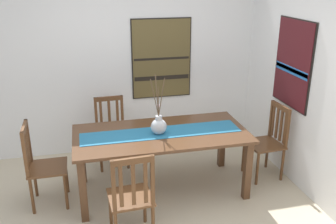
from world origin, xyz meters
TOP-DOWN VIEW (x-y plane):
  - ground_plane at (0.00, 0.00)m, footprint 6.40×6.40m
  - wall_back at (0.00, 1.86)m, footprint 6.40×0.12m
  - wall_side at (1.86, 0.00)m, footprint 0.12×6.40m
  - dining_table at (0.13, 0.51)m, footprint 2.02×0.98m
  - table_runner at (0.13, 0.51)m, footprint 1.86×0.36m
  - centerpiece_vase at (0.09, 0.48)m, footprint 0.20×0.21m
  - chair_0 at (-1.24, 0.53)m, footprint 0.42×0.42m
  - chair_1 at (-0.35, -0.33)m, footprint 0.44×0.44m
  - chair_2 at (1.54, 0.54)m, footprint 0.45×0.45m
  - chair_3 at (-0.39, 1.36)m, footprint 0.44×0.44m
  - painting_on_back_wall at (0.42, 1.79)m, footprint 0.87×0.05m
  - painting_on_side_wall at (1.79, 0.59)m, footprint 0.05×0.77m

SIDE VIEW (x-z plane):
  - ground_plane at x=0.00m, z-range -0.03..0.00m
  - chair_3 at x=-0.39m, z-range 0.02..0.95m
  - chair_1 at x=-0.35m, z-range 0.01..0.99m
  - chair_2 at x=1.54m, z-range 0.02..0.98m
  - chair_0 at x=-1.24m, z-range 0.02..1.00m
  - dining_table at x=0.13m, z-range 0.28..1.05m
  - table_runner at x=0.13m, z-range 0.76..0.77m
  - centerpiece_vase at x=0.09m, z-range 0.53..1.22m
  - painting_on_back_wall at x=0.42m, z-range 0.77..1.92m
  - wall_back at x=0.00m, z-range 0.00..2.70m
  - wall_side at x=1.86m, z-range 0.00..2.70m
  - painting_on_side_wall at x=1.79m, z-range 0.94..2.01m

